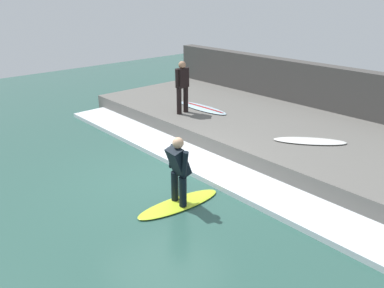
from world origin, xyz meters
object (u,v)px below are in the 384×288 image
at_px(surfer_waiting_near, 182,84).
at_px(surfboard_spare, 310,141).
at_px(surfer_riding, 178,168).
at_px(surfboard_waiting_near, 202,108).
at_px(surfboard_riding, 179,204).

relative_size(surfer_waiting_near, surfboard_spare, 0.95).
relative_size(surfer_riding, surfboard_waiting_near, 0.70).
distance_m(surfboard_riding, surfer_waiting_near, 4.81).
bearing_deg(surfer_riding, surfboard_waiting_near, 41.14).
distance_m(surfboard_riding, surfer_riding, 0.81).
height_order(surfer_waiting_near, surfboard_spare, surfer_waiting_near).
height_order(surfer_riding, surfboard_waiting_near, surfer_riding).
relative_size(surfer_riding, surfer_waiting_near, 0.88).
xyz_separation_m(surfboard_riding, surfboard_waiting_near, (3.84, 3.36, 0.50)).
distance_m(surfboard_riding, surfboard_waiting_near, 5.13).
height_order(surfer_riding, surfboard_spare, surfer_riding).
distance_m(surfboard_riding, surfboard_spare, 3.92).
xyz_separation_m(surfer_riding, surfer_waiting_near, (3.08, 3.44, 0.56)).
xyz_separation_m(surfboard_riding, surfboard_spare, (3.85, -0.55, 0.50)).
bearing_deg(surfboard_spare, surfboard_riding, 171.93).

